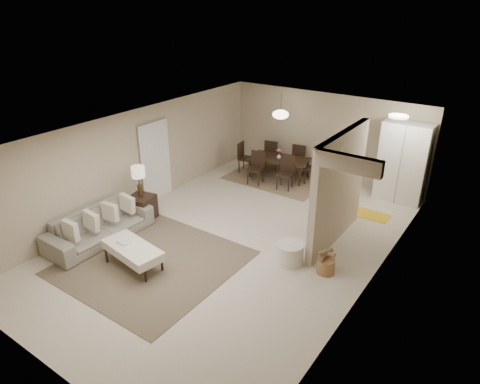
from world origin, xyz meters
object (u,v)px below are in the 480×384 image
Objects in this scene: pantry_cabinet at (403,163)px; side_table at (142,208)px; round_pouf at (290,253)px; dining_table at (278,168)px; ottoman_bench at (133,250)px; sofa at (99,226)px; wicker_basket at (326,266)px.

pantry_cabinet reaches higher than side_table.
round_pouf is 0.33× the size of dining_table.
side_table is (-1.35, 1.51, -0.08)m from ottoman_bench.
ottoman_bench is at bearing -101.64° from sofa.
sofa is at bearing -159.73° from wicker_basket.
sofa reaches higher than dining_table.
wicker_basket is (-0.17, -4.15, -0.90)m from pantry_cabinet.
sofa is 5.54m from dining_table.
round_pouf is at bearing 5.95° from side_table.
round_pouf is (3.89, 1.61, -0.13)m from sofa.
round_pouf is at bearing -66.79° from dining_table.
pantry_cabinet reaches higher than ottoman_bench.
side_table is 3.86m from round_pouf.
round_pouf is at bearing -102.12° from pantry_cabinet.
pantry_cabinet is 4.43m from round_pouf.
side_table reaches higher than dining_table.
ottoman_bench reaches higher than wicker_basket.
round_pouf is 0.75m from wicker_basket.
dining_table is (1.43, 5.35, -0.05)m from sofa.
dining_table is at bearing 123.28° from round_pouf.
side_table reaches higher than ottoman_bench.
round_pouf is 1.59× the size of wicker_basket.
dining_table is (0.03, 5.65, -0.09)m from ottoman_bench.
round_pouf is at bearing -172.34° from wicker_basket.
round_pouf is 4.47m from dining_table.
side_table is at bearing -173.77° from wicker_basket.
side_table is at bearing -1.91° from sofa.
side_table is 1.09× the size of round_pouf.
dining_table is (1.38, 4.14, -0.01)m from side_table.
pantry_cabinet is at bearing 44.39° from side_table.
wicker_basket is at bearing -92.34° from pantry_cabinet.
pantry_cabinet is 5.96× the size of wicker_basket.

